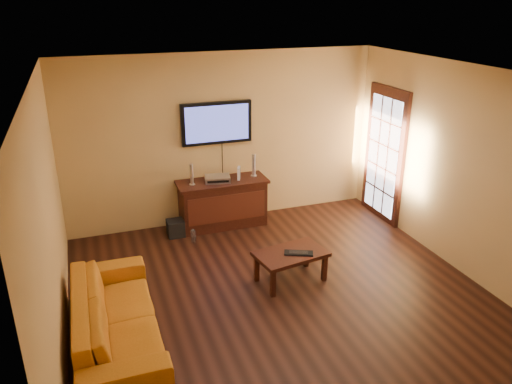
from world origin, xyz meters
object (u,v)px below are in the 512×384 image
keyboard (299,253)px  av_receiver (217,179)px  subwoofer (176,228)px  bottle (193,236)px  sofa (115,310)px  speaker_left (192,175)px  game_console (239,173)px  television (217,123)px  media_console (223,203)px  speaker_right (254,166)px  coffee_table (291,257)px

keyboard → av_receiver: bearing=104.5°
subwoofer → av_receiver: bearing=9.6°
bottle → sofa: bearing=-122.3°
av_receiver → speaker_left: bearing=-167.3°
sofa → bottle: 2.41m
speaker_left → game_console: bearing=-0.1°
speaker_left → game_console: speaker_left is taller
sofa → speaker_left: size_ratio=6.43×
av_receiver → bottle: bearing=-129.4°
game_console → bottle: size_ratio=0.91×
television → sofa: 3.49m
media_console → sofa: sofa is taller
bottle → keyboard: bearing=-56.3°
speaker_left → bottle: 0.92m
television → speaker_right: television is taller
av_receiver → bottle: (-0.52, -0.43, -0.70)m
television → subwoofer: bearing=-156.1°
sofa → bottle: sofa is taller
speaker_right → keyboard: size_ratio=0.94×
bottle → av_receiver: bearing=39.8°
sofa → speaker_left: (1.39, 2.44, 0.50)m
sofa → speaker_right: size_ratio=5.85×
media_console → av_receiver: 0.43m
television → sofa: television is taller
sofa → bottle: bearing=-32.0°
bottle → keyboard: keyboard is taller
av_receiver → coffee_table: bearing=-66.4°
av_receiver → subwoofer: av_receiver is taller
media_console → keyboard: (0.44, -1.97, 0.04)m
coffee_table → game_console: 1.97m
speaker_left → speaker_right: (1.02, 0.05, 0.02)m
television → speaker_right: size_ratio=3.03×
coffee_table → speaker_right: bearing=84.7°
coffee_table → av_receiver: av_receiver is taller
media_console → television: bearing=90.0°
bottle → keyboard: size_ratio=0.56×
bottle → media_console: bearing=36.0°
television → subwoofer: television is taller
media_console → subwoofer: 0.85m
coffee_table → bottle: (-0.95, 1.48, -0.25)m
television → bottle: 1.77m
bottle → television: bearing=48.1°
av_receiver → game_console: game_console is taller
television → subwoofer: (-0.80, -0.35, -1.51)m
media_console → television: (-0.00, 0.23, 1.25)m
subwoofer → coffee_table: bearing=-57.4°
sofa → game_console: game_console is taller
speaker_left → bottle: size_ratio=1.53×
sofa → keyboard: 2.36m
av_receiver → subwoofer: (-0.72, -0.13, -0.68)m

